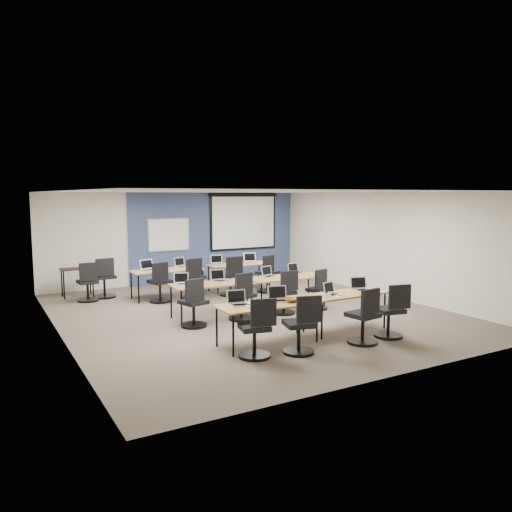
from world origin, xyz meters
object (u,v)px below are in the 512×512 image
training_table_back_left (167,271)px  task_chair_3 (391,315)px  task_chair_7 (319,293)px  laptop_4 (183,281)px  laptop_3 (361,287)px  laptop_7 (295,271)px  laptop_8 (148,268)px  utility_table (77,272)px  task_chair_9 (193,282)px  laptop_0 (239,301)px  task_chair_2 (365,321)px  task_chair_4 (194,307)px  training_table_mid_right (286,278)px  training_table_front_right (345,296)px  task_chair_0 (257,333)px  task_chair_1 (301,330)px  training_table_back_right (239,266)px  projector_screen (244,218)px  laptop_2 (332,292)px  spare_chair_b (88,285)px  task_chair_5 (242,300)px  task_chair_10 (231,279)px  task_chair_8 (160,286)px  training_table_mid_left (212,285)px  laptop_11 (251,260)px  laptop_5 (219,278)px  whiteboard (169,235)px  laptop_10 (218,262)px  spare_chair_a (105,281)px  laptop_1 (280,297)px  laptop_6 (269,274)px  task_chair_11 (268,277)px  laptop_9 (181,265)px

training_table_back_left → task_chair_3: task_chair_3 is taller
task_chair_7 → laptop_4: bearing=148.5°
laptop_3 → laptop_7: (0.06, 2.46, -0.00)m
laptop_8 → utility_table: (-1.53, 1.11, -0.15)m
task_chair_3 → task_chair_9: bearing=123.6°
task_chair_7 → laptop_8: laptop_8 is taller
laptop_0 → task_chair_2: bearing=-17.3°
task_chair_4 → training_table_mid_right: bearing=-2.4°
training_table_front_right → task_chair_2: size_ratio=1.63×
task_chair_0 → task_chair_1: bearing=-0.0°
training_table_back_right → task_chair_1: 5.77m
projector_screen → utility_table: projector_screen is taller
laptop_2 → task_chair_9: 4.35m
training_table_back_left → spare_chair_b: spare_chair_b is taller
task_chair_0 → laptop_7: task_chair_0 is taller
training_table_back_right → task_chair_5: 3.40m
task_chair_0 → task_chair_10: size_ratio=0.95×
task_chair_10 → task_chair_8: bearing=176.8°
task_chair_1 → task_chair_7: task_chair_1 is taller
training_table_mid_left → laptop_11: bearing=50.4°
training_table_mid_left → task_chair_9: task_chair_9 is taller
projector_screen → task_chair_9: size_ratio=2.28×
task_chair_4 → laptop_5: task_chair_4 is taller
utility_table → laptop_5: bearing=-52.8°
training_table_front_right → training_table_mid_left: same height
training_table_back_left → whiteboard: bearing=70.5°
training_table_mid_right → task_chair_2: size_ratio=1.81×
training_table_front_right → laptop_11: 4.85m
laptop_10 → spare_chair_b: size_ratio=0.33×
utility_table → spare_chair_a: 0.80m
training_table_back_right → task_chair_7: size_ratio=1.80×
laptop_1 → spare_chair_a: bearing=123.7°
whiteboard → laptop_5: whiteboard is taller
training_table_mid_left → task_chair_5: 0.78m
training_table_back_left → laptop_1: bearing=-82.3°
training_table_back_right → laptop_1: laptop_1 is taller
training_table_back_right → laptop_3: (0.34, -4.61, 0.11)m
laptop_5 → laptop_10: 2.73m
whiteboard → spare_chair_b: bearing=-151.4°
projector_screen → task_chair_1: projector_screen is taller
spare_chair_a → laptop_4: bearing=-76.6°
laptop_6 → task_chair_9: bearing=108.9°
task_chair_1 → task_chair_9: task_chair_9 is taller
laptop_4 → laptop_11: size_ratio=0.89×
laptop_5 → utility_table: laptop_5 is taller
training_table_back_left → task_chair_11: bearing=-12.7°
projector_screen → utility_table: (-5.24, -0.66, -1.24)m
laptop_0 → utility_table: 6.06m
task_chair_4 → laptop_9: 3.46m
training_table_front_right → training_table_back_left: (-1.96, 4.66, 0.01)m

